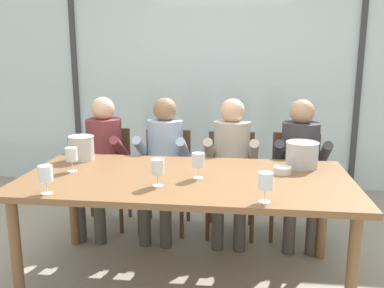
{
  "coord_description": "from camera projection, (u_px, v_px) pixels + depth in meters",
  "views": [
    {
      "loc": [
        0.37,
        -2.67,
        1.59
      ],
      "look_at": [
        0.0,
        0.35,
        0.92
      ],
      "focal_mm": 38.52,
      "sensor_mm": 36.0,
      "label": 1
    }
  ],
  "objects": [
    {
      "name": "person_charcoal_jacket",
      "position": [
        300.0,
        161.0,
        3.51
      ],
      "size": [
        0.47,
        0.62,
        1.21
      ],
      "rotation": [
        0.0,
        0.0,
        -0.04
      ],
      "color": "#38383D",
      "rests_on": "ground"
    },
    {
      "name": "chair_left_of_center",
      "position": [
        166.0,
        171.0,
        3.83
      ],
      "size": [
        0.45,
        0.45,
        0.89
      ],
      "rotation": [
        0.0,
        0.0,
        -0.02
      ],
      "color": "brown",
      "rests_on": "ground"
    },
    {
      "name": "ground",
      "position": [
        200.0,
        224.0,
        3.94
      ],
      "size": [
        14.0,
        14.0,
        0.0
      ],
      "primitive_type": "plane",
      "color": "#9E9384"
    },
    {
      "name": "person_maroon_top",
      "position": [
        102.0,
        155.0,
        3.72
      ],
      "size": [
        0.48,
        0.62,
        1.21
      ],
      "rotation": [
        0.0,
        0.0,
        -0.05
      ],
      "color": "brown",
      "rests_on": "ground"
    },
    {
      "name": "wine_glass_by_right_taster",
      "position": [
        198.0,
        161.0,
        2.74
      ],
      "size": [
        0.08,
        0.08,
        0.17
      ],
      "color": "silver",
      "rests_on": "dining_table"
    },
    {
      "name": "tasting_bowl",
      "position": [
        283.0,
        170.0,
        2.86
      ],
      "size": [
        0.12,
        0.12,
        0.05
      ],
      "primitive_type": "cylinder",
      "color": "silver",
      "rests_on": "dining_table"
    },
    {
      "name": "wine_glass_near_bucket",
      "position": [
        72.0,
        155.0,
        2.9
      ],
      "size": [
        0.08,
        0.08,
        0.17
      ],
      "color": "silver",
      "rests_on": "dining_table"
    },
    {
      "name": "dining_table",
      "position": [
        186.0,
        186.0,
        2.82
      ],
      "size": [
        2.23,
        1.09,
        0.77
      ],
      "color": "brown",
      "rests_on": "ground"
    },
    {
      "name": "wine_glass_by_left_taster",
      "position": [
        158.0,
        168.0,
        2.58
      ],
      "size": [
        0.08,
        0.08,
        0.17
      ],
      "color": "silver",
      "rests_on": "dining_table"
    },
    {
      "name": "ice_bucket_primary",
      "position": [
        302.0,
        154.0,
        3.01
      ],
      "size": [
        0.24,
        0.24,
        0.19
      ],
      "color": "#B7B7BC",
      "rests_on": "dining_table"
    },
    {
      "name": "hillside_vineyard",
      "position": [
        226.0,
        79.0,
        9.05
      ],
      "size": [
        13.43,
        2.4,
        2.13
      ],
      "primitive_type": "cube",
      "color": "#477A38",
      "rests_on": "ground"
    },
    {
      "name": "wine_glass_spare_empty",
      "position": [
        46.0,
        175.0,
        2.43
      ],
      "size": [
        0.08,
        0.08,
        0.17
      ],
      "color": "silver",
      "rests_on": "dining_table"
    },
    {
      "name": "chair_right_of_center",
      "position": [
        295.0,
        176.0,
        3.68
      ],
      "size": [
        0.47,
        0.47,
        0.89
      ],
      "rotation": [
        0.0,
        0.0,
        -0.08
      ],
      "color": "brown",
      "rests_on": "ground"
    },
    {
      "name": "ice_bucket_secondary",
      "position": [
        81.0,
        147.0,
        3.23
      ],
      "size": [
        0.2,
        0.2,
        0.19
      ],
      "color": "#B7B7BC",
      "rests_on": "dining_table"
    },
    {
      "name": "chair_near_curtain",
      "position": [
        107.0,
        168.0,
        3.92
      ],
      "size": [
        0.47,
        0.47,
        0.89
      ],
      "rotation": [
        0.0,
        0.0,
        0.07
      ],
      "color": "brown",
      "rests_on": "ground"
    },
    {
      "name": "window_mullion_right",
      "position": [
        359.0,
        80.0,
        4.65
      ],
      "size": [
        0.06,
        0.06,
        2.6
      ],
      "primitive_type": "cube",
      "color": "#38383D",
      "rests_on": "ground"
    },
    {
      "name": "wine_glass_center_pour",
      "position": [
        266.0,
        182.0,
        2.29
      ],
      "size": [
        0.08,
        0.08,
        0.17
      ],
      "color": "silver",
      "rests_on": "dining_table"
    },
    {
      "name": "person_pale_blue_shirt",
      "position": [
        164.0,
        157.0,
        3.65
      ],
      "size": [
        0.48,
        0.62,
        1.21
      ],
      "rotation": [
        0.0,
        0.0,
        -0.05
      ],
      "color": "#9EB2D1",
      "rests_on": "ground"
    },
    {
      "name": "person_beige_jumper",
      "position": [
        231.0,
        159.0,
        3.58
      ],
      "size": [
        0.46,
        0.61,
        1.21
      ],
      "rotation": [
        0.0,
        0.0,
        -0.01
      ],
      "color": "#B7AD9E",
      "rests_on": "ground"
    },
    {
      "name": "window_mullion_left",
      "position": [
        76.0,
        78.0,
        5.05
      ],
      "size": [
        0.06,
        0.06,
        2.6
      ],
      "primitive_type": "cube",
      "color": "#38383D",
      "rests_on": "ground"
    },
    {
      "name": "window_glass_panel",
      "position": [
        211.0,
        79.0,
        4.87
      ],
      "size": [
        7.43,
        0.03,
        2.6
      ],
      "primitive_type": "cube",
      "color": "silver",
      "rests_on": "ground"
    },
    {
      "name": "chair_center",
      "position": [
        231.0,
        174.0,
        3.73
      ],
      "size": [
        0.45,
        0.45,
        0.89
      ],
      "rotation": [
        0.0,
        0.0,
        0.02
      ],
      "color": "brown",
      "rests_on": "ground"
    }
  ]
}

